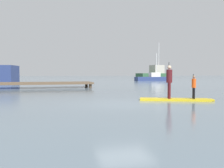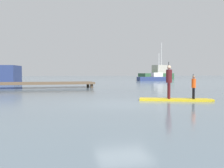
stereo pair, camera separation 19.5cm
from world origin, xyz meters
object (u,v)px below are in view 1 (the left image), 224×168
Objects in this scene: paddler_child_solo at (194,86)px; fishing_boat_green_midground at (152,78)px; paddler_adult at (169,79)px; paddleboard_near at (176,99)px; trawler_grey_distant at (155,74)px.

fishing_boat_green_midground reaches higher than paddler_child_solo.
paddler_adult reaches higher than paddler_child_solo.
paddleboard_near is at bearing -112.02° from fishing_boat_green_midground.
paddleboard_near is at bearing -113.40° from trawler_grey_distant.
trawler_grey_distant is at bearing 62.73° from fishing_boat_green_midground.
paddleboard_near is at bearing 158.67° from paddler_child_solo.
paddler_adult reaches higher than paddleboard_near.
paddler_child_solo is (1.14, -0.46, -0.32)m from paddler_adult.
trawler_grey_distant is (17.92, 41.42, 1.09)m from paddleboard_near.
fishing_boat_green_midground is at bearing 69.51° from paddler_child_solo.
paddler_child_solo is 0.14× the size of trawler_grey_distant.
paddler_adult is 0.20× the size of trawler_grey_distant.
trawler_grey_distant reaches higher than fishing_boat_green_midground.
paddler_adult is at bearing 156.91° from paddleboard_near.
paddleboard_near is 1.96× the size of paddler_adult.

